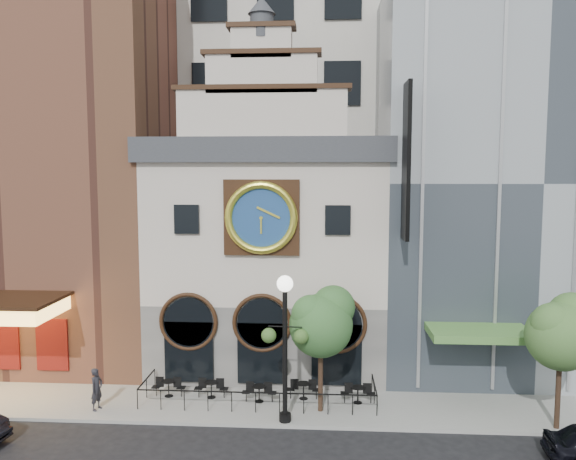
{
  "coord_description": "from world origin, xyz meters",
  "views": [
    {
      "loc": [
        2.94,
        -22.42,
        10.62
      ],
      "look_at": [
        1.12,
        6.0,
        7.75
      ],
      "focal_mm": 35.0,
      "sensor_mm": 36.0,
      "label": 1
    }
  ],
  "objects_px": {
    "bistro_4": "(358,393)",
    "lamppost": "(285,332)",
    "bistro_2": "(259,392)",
    "pedestrian": "(97,389)",
    "bistro_3": "(303,389)",
    "tree_right": "(562,330)",
    "tree_left": "(322,320)",
    "bistro_0": "(169,387)",
    "bistro_1": "(211,388)"
  },
  "relations": [
    {
      "from": "bistro_4",
      "to": "lamppost",
      "type": "relative_size",
      "value": 0.25
    },
    {
      "from": "bistro_2",
      "to": "pedestrian",
      "type": "xyz_separation_m",
      "value": [
        -7.11,
        -1.3,
        0.48
      ]
    },
    {
      "from": "bistro_3",
      "to": "bistro_4",
      "type": "distance_m",
      "value": 2.52
    },
    {
      "from": "bistro_3",
      "to": "tree_right",
      "type": "bearing_deg",
      "value": -12.2
    },
    {
      "from": "tree_left",
      "to": "tree_right",
      "type": "relative_size",
      "value": 0.99
    },
    {
      "from": "bistro_4",
      "to": "lamppost",
      "type": "bearing_deg",
      "value": -146.66
    },
    {
      "from": "bistro_4",
      "to": "tree_right",
      "type": "xyz_separation_m",
      "value": [
        8.1,
        -1.98,
        3.66
      ]
    },
    {
      "from": "bistro_0",
      "to": "bistro_4",
      "type": "relative_size",
      "value": 1.0
    },
    {
      "from": "lamppost",
      "to": "bistro_2",
      "type": "bearing_deg",
      "value": 127.7
    },
    {
      "from": "lamppost",
      "to": "bistro_3",
      "type": "bearing_deg",
      "value": 77.37
    },
    {
      "from": "bistro_3",
      "to": "tree_right",
      "type": "distance_m",
      "value": 11.45
    },
    {
      "from": "lamppost",
      "to": "tree_left",
      "type": "height_order",
      "value": "lamppost"
    },
    {
      "from": "bistro_0",
      "to": "lamppost",
      "type": "distance_m",
      "value": 7.0
    },
    {
      "from": "bistro_2",
      "to": "tree_right",
      "type": "bearing_deg",
      "value": -8.24
    },
    {
      "from": "bistro_4",
      "to": "tree_left",
      "type": "bearing_deg",
      "value": -151.51
    },
    {
      "from": "bistro_3",
      "to": "lamppost",
      "type": "distance_m",
      "value": 4.24
    },
    {
      "from": "bistro_1",
      "to": "pedestrian",
      "type": "bearing_deg",
      "value": -161.33
    },
    {
      "from": "bistro_2",
      "to": "lamppost",
      "type": "relative_size",
      "value": 0.25
    },
    {
      "from": "bistro_0",
      "to": "pedestrian",
      "type": "bearing_deg",
      "value": -149.28
    },
    {
      "from": "bistro_4",
      "to": "tree_right",
      "type": "distance_m",
      "value": 9.11
    },
    {
      "from": "tree_left",
      "to": "tree_right",
      "type": "distance_m",
      "value": 9.82
    },
    {
      "from": "bistro_3",
      "to": "bistro_4",
      "type": "height_order",
      "value": "same"
    },
    {
      "from": "bistro_2",
      "to": "lamppost",
      "type": "xyz_separation_m",
      "value": [
        1.33,
        -1.95,
        3.42
      ]
    },
    {
      "from": "bistro_3",
      "to": "lamppost",
      "type": "bearing_deg",
      "value": -106.09
    },
    {
      "from": "bistro_3",
      "to": "pedestrian",
      "type": "xyz_separation_m",
      "value": [
        -9.14,
        -1.76,
        0.48
      ]
    },
    {
      "from": "pedestrian",
      "to": "lamppost",
      "type": "bearing_deg",
      "value": -79.36
    },
    {
      "from": "tree_left",
      "to": "bistro_1",
      "type": "bearing_deg",
      "value": 168.17
    },
    {
      "from": "lamppost",
      "to": "bistro_1",
      "type": "bearing_deg",
      "value": 151.18
    },
    {
      "from": "lamppost",
      "to": "tree_left",
      "type": "relative_size",
      "value": 1.12
    },
    {
      "from": "bistro_0",
      "to": "tree_right",
      "type": "relative_size",
      "value": 0.28
    },
    {
      "from": "bistro_4",
      "to": "tree_left",
      "type": "distance_m",
      "value": 4.09
    },
    {
      "from": "pedestrian",
      "to": "bistro_4",
      "type": "bearing_deg",
      "value": -67.83
    },
    {
      "from": "bistro_2",
      "to": "bistro_4",
      "type": "relative_size",
      "value": 1.0
    },
    {
      "from": "bistro_3",
      "to": "tree_left",
      "type": "relative_size",
      "value": 0.28
    },
    {
      "from": "bistro_2",
      "to": "tree_left",
      "type": "xyz_separation_m",
      "value": [
        2.87,
        -0.75,
        3.63
      ]
    },
    {
      "from": "lamppost",
      "to": "bistro_4",
      "type": "bearing_deg",
      "value": 36.79
    },
    {
      "from": "lamppost",
      "to": "pedestrian",
      "type": "bearing_deg",
      "value": 179.0
    },
    {
      "from": "bistro_3",
      "to": "tree_right",
      "type": "xyz_separation_m",
      "value": [
        10.6,
        -2.29,
        3.66
      ]
    },
    {
      "from": "bistro_0",
      "to": "bistro_1",
      "type": "distance_m",
      "value": 2.04
    },
    {
      "from": "bistro_3",
      "to": "tree_left",
      "type": "bearing_deg",
      "value": -55.09
    },
    {
      "from": "lamppost",
      "to": "bistro_0",
      "type": "bearing_deg",
      "value": 161.26
    },
    {
      "from": "tree_right",
      "to": "lamppost",
      "type": "bearing_deg",
      "value": -179.38
    },
    {
      "from": "bistro_1",
      "to": "tree_right",
      "type": "height_order",
      "value": "tree_right"
    },
    {
      "from": "pedestrian",
      "to": "bistro_3",
      "type": "bearing_deg",
      "value": -64.02
    },
    {
      "from": "bistro_3",
      "to": "tree_left",
      "type": "height_order",
      "value": "tree_left"
    },
    {
      "from": "bistro_3",
      "to": "bistro_4",
      "type": "xyz_separation_m",
      "value": [
        2.5,
        -0.31,
        0.0
      ]
    },
    {
      "from": "bistro_0",
      "to": "lamppost",
      "type": "bearing_deg",
      "value": -22.19
    },
    {
      "from": "bistro_4",
      "to": "pedestrian",
      "type": "relative_size",
      "value": 0.84
    },
    {
      "from": "bistro_2",
      "to": "bistro_3",
      "type": "bearing_deg",
      "value": 12.88
    },
    {
      "from": "bistro_3",
      "to": "lamppost",
      "type": "xyz_separation_m",
      "value": [
        -0.7,
        -2.41,
        3.42
      ]
    }
  ]
}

